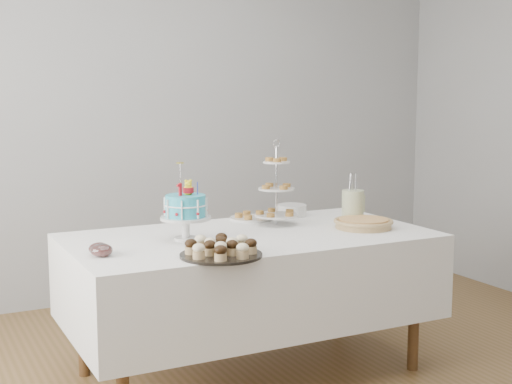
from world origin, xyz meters
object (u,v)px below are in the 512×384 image
jam_bowl_a (99,249)px  birthday_cake (186,219)px  pastry_plate (251,217)px  utensil_pitcher (353,205)px  pie (363,223)px  plate_stack (292,210)px  cupcake_tray (221,247)px  tiered_stand (276,189)px  jam_bowl_b (102,250)px  table (250,276)px

jam_bowl_a → birthday_cake: bearing=14.5°
pastry_plate → utensil_pitcher: (0.49, -0.35, 0.09)m
pie → jam_bowl_a: (-1.48, 0.02, -0.00)m
birthday_cake → plate_stack: 0.93m
birthday_cake → cupcake_tray: 0.42m
birthday_cake → jam_bowl_a: size_ratio=4.13×
tiered_stand → jam_bowl_a: tiered_stand is taller
cupcake_tray → jam_bowl_a: cupcake_tray is taller
tiered_stand → plate_stack: bearing=43.3°
pastry_plate → jam_bowl_a: (-1.05, -0.51, 0.01)m
pastry_plate → tiered_stand: bearing=-75.5°
tiered_stand → pastry_plate: tiered_stand is taller
cupcake_tray → tiered_stand: (0.61, 0.59, 0.16)m
birthday_cake → tiered_stand: bearing=1.9°
utensil_pitcher → cupcake_tray: bearing=-135.3°
birthday_cake → jam_bowl_b: (-0.48, -0.17, -0.08)m
jam_bowl_a → utensil_pitcher: size_ratio=0.34×
birthday_cake → plate_stack: size_ratio=2.23×
table → cupcake_tray: (-0.35, -0.40, 0.27)m
utensil_pitcher → pie: bearing=-84.8°
birthday_cake → cupcake_tray: size_ratio=1.04×
utensil_pitcher → tiered_stand: bearing=-176.1°
cupcake_tray → plate_stack: cupcake_tray is taller
table → jam_bowl_a: 0.88m
jam_bowl_a → jam_bowl_b: bearing=-90.0°
jam_bowl_a → cupcake_tray: bearing=-30.7°
cupcake_tray → jam_bowl_a: 0.57m
plate_stack → pastry_plate: plate_stack is taller
table → birthday_cake: 0.49m
tiered_stand → jam_bowl_a: 1.16m
pie → utensil_pitcher: 0.20m
pie → utensil_pitcher: bearing=74.0°
tiered_stand → table: bearing=-144.1°
plate_stack → jam_bowl_a: size_ratio=1.86×
table → utensil_pitcher: (0.70, 0.05, 0.33)m
pie → tiered_stand: 0.53m
tiered_stand → plate_stack: tiered_stand is taller
birthday_cake → plate_stack: bearing=10.7°
pie → jam_bowl_b: 1.48m
jam_bowl_b → utensil_pitcher: utensil_pitcher is taller
plate_stack → birthday_cake: bearing=-155.6°
table → pie: (0.64, -0.13, 0.26)m
jam_bowl_b → utensil_pitcher: (1.54, 0.21, 0.07)m
pie → jam_bowl_b: bearing=-178.9°
pie → jam_bowl_b: (-1.48, -0.03, -0.00)m
tiered_stand → utensil_pitcher: size_ratio=1.70×
pie → plate_stack: bearing=106.9°
pastry_plate → table: bearing=-117.5°
pastry_plate → plate_stack: bearing=0.0°
jam_bowl_a → utensil_pitcher: (1.54, 0.16, 0.07)m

